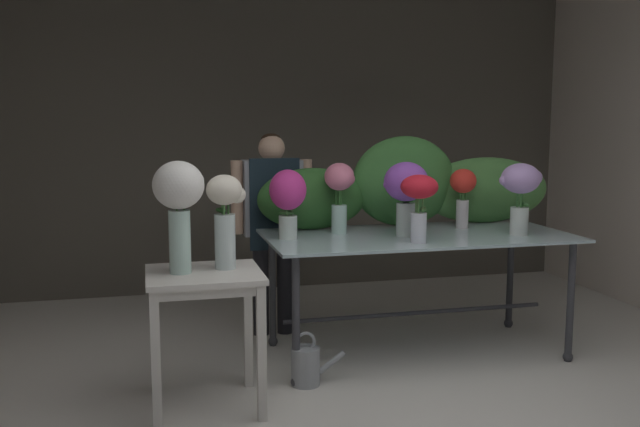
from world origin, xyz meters
The scene contains 15 objects.
ground_plane centered at (0.00, 1.94, 0.00)m, with size 8.54×8.54×0.00m, color silver.
wall_back centered at (0.00, 3.88, 1.46)m, with size 5.82×0.12×2.91m, color #5B564C.
display_table_glass centered at (0.49, 1.65, 0.74)m, with size 2.11×1.02×0.86m.
side_table_white centered at (-1.03, 1.06, 0.68)m, with size 0.64×0.60×0.80m.
florist centered at (-0.41, 2.34, 0.95)m, with size 0.62×0.24×1.55m.
foliage_backdrop centered at (0.56, 2.04, 1.14)m, with size 2.30×0.28×0.67m.
vase_violet_snapdragons centered at (0.38, 1.60, 1.18)m, with size 0.32×0.30×0.51m.
vase_rosy_carnations centered at (-0.03, 1.82, 1.17)m, with size 0.22×0.21×0.50m.
vase_lilac_dahlias centered at (1.17, 1.46, 1.19)m, with size 0.32×0.27×0.50m.
vase_magenta_hydrangea centered at (-0.42, 1.68, 1.14)m, with size 0.25×0.25×0.47m.
vase_crimson_stock centered at (0.38, 1.34, 1.16)m, with size 0.25×0.24×0.44m.
vase_scarlet_lilies centered at (0.91, 1.83, 1.14)m, with size 0.19×0.19×0.44m.
vase_white_roses_tall centered at (-1.16, 1.07, 1.21)m, with size 0.28×0.28×0.63m.
vase_cream_lisianthus_tall centered at (-0.90, 1.13, 1.12)m, with size 0.23×0.21×0.54m.
watering_can centered at (-0.40, 1.25, 0.13)m, with size 0.35×0.18×0.34m.
Camera 1 is at (-1.34, -2.87, 1.67)m, focal length 39.49 mm.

